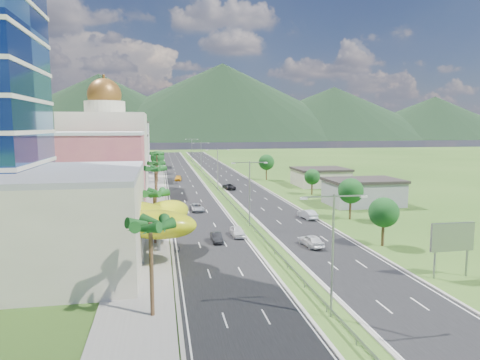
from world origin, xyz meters
TOP-DOWN VIEW (x-y plane):
  - ground at (0.00, 0.00)m, footprint 500.00×500.00m
  - road_left at (-7.50, 90.00)m, footprint 11.00×260.00m
  - road_right at (7.50, 90.00)m, footprint 11.00×260.00m
  - sidewalk_left at (-17.00, 90.00)m, footprint 7.00×260.00m
  - median_guardrail at (0.00, 71.99)m, footprint 0.10×216.06m
  - streetlight_median_a at (0.00, -25.00)m, footprint 6.04×0.25m
  - streetlight_median_b at (0.00, 10.00)m, footprint 6.04×0.25m
  - streetlight_median_c at (0.00, 50.00)m, footprint 6.04×0.25m
  - streetlight_median_d at (0.00, 95.00)m, footprint 6.04×0.25m
  - streetlight_median_e at (0.00, 140.00)m, footprint 6.04×0.25m
  - mall_podium at (-32.00, -6.00)m, footprint 30.00×24.00m
  - lime_canopy at (-20.00, -4.00)m, footprint 18.00×15.00m
  - pink_shophouse at (-28.00, 32.00)m, footprint 20.00×15.00m
  - domed_building at (-28.00, 55.00)m, footprint 20.00×20.00m
  - midrise_grey at (-27.00, 80.00)m, footprint 16.00×15.00m
  - midrise_beige at (-27.00, 102.00)m, footprint 16.00×15.00m
  - midrise_white at (-27.00, 125.00)m, footprint 16.00×15.00m
  - billboard at (17.00, -18.00)m, footprint 5.20×0.35m
  - shed_near at (28.00, 25.00)m, footprint 15.00×10.00m
  - shed_far at (30.00, 55.00)m, footprint 14.00×12.00m
  - palm_tree_a at (-15.50, -22.00)m, footprint 3.60×3.60m
  - palm_tree_b at (-15.50, 2.00)m, footprint 3.60×3.60m
  - palm_tree_c at (-15.50, 22.00)m, footprint 3.60×3.60m
  - palm_tree_d at (-15.50, 45.00)m, footprint 3.60×3.60m
  - palm_tree_e at (-15.50, 70.00)m, footprint 3.60×3.60m
  - leafy_tree_lfar at (-15.50, 95.00)m, footprint 4.90×4.90m
  - leafy_tree_ra at (16.00, -5.00)m, footprint 4.20×4.20m
  - leafy_tree_rb at (19.00, 12.00)m, footprint 4.55×4.55m
  - leafy_tree_rc at (22.00, 40.00)m, footprint 3.85×3.85m
  - leafy_tree_rd at (18.00, 70.00)m, footprint 4.90×4.90m
  - mountain_ridge at (60.00, 450.00)m, footprint 860.00×140.00m
  - car_white_near_left at (-3.20, 3.70)m, footprint 1.98×4.57m
  - car_dark_left at (-6.76, 1.19)m, footprint 1.46×4.08m
  - car_silver_mid_left at (-7.63, 24.51)m, footprint 2.75×5.35m
  - car_yellow_far_left at (-9.21, 73.41)m, footprint 2.42×5.03m
  - car_white_near_right at (5.96, -3.57)m, footprint 2.59×5.13m
  - car_silver_right at (11.55, 13.74)m, footprint 2.46×5.22m
  - car_dark_far_right at (3.25, 52.31)m, footprint 3.24×5.91m
  - motorcycle at (-12.30, -2.77)m, footprint 0.80×1.86m

SIDE VIEW (x-z plane):
  - ground at x=0.00m, z-range 0.00..0.00m
  - mountain_ridge at x=60.00m, z-range -45.00..45.00m
  - road_left at x=-7.50m, z-range 0.00..0.04m
  - road_right at x=7.50m, z-range 0.00..0.04m
  - sidewalk_left at x=-17.00m, z-range 0.00..0.12m
  - motorcycle at x=-12.30m, z-range 0.04..1.19m
  - median_guardrail at x=0.00m, z-range 0.24..1.00m
  - car_dark_left at x=-6.76m, z-range 0.04..1.38m
  - car_yellow_far_left at x=-9.21m, z-range 0.04..1.45m
  - car_silver_mid_left at x=-7.63m, z-range 0.04..1.48m
  - car_white_near_left at x=-3.20m, z-range 0.04..1.58m
  - car_dark_far_right at x=3.25m, z-range 0.04..1.61m
  - car_silver_right at x=11.55m, z-range 0.04..1.70m
  - car_white_near_right at x=5.96m, z-range 0.04..1.72m
  - shed_far at x=30.00m, z-range 0.00..4.40m
  - shed_near at x=28.00m, z-range 0.00..5.00m
  - leafy_tree_rc at x=22.00m, z-range 1.21..7.54m
  - billboard at x=17.00m, z-range 1.32..7.52m
  - leafy_tree_ra at x=16.00m, z-range 1.33..8.23m
  - lime_canopy at x=-20.00m, z-range 1.29..8.69m
  - leafy_tree_rb at x=19.00m, z-range 1.44..8.92m
  - mall_podium at x=-32.00m, z-range 0.00..11.00m
  - leafy_tree_lfar at x=-15.50m, z-range 1.55..9.60m
  - leafy_tree_rd at x=18.00m, z-range 1.55..9.60m
  - midrise_beige at x=-27.00m, z-range 0.00..13.00m
  - streetlight_median_a at x=0.00m, z-range 1.25..12.25m
  - streetlight_median_b at x=0.00m, z-range 1.25..12.25m
  - streetlight_median_c at x=0.00m, z-range 1.25..12.25m
  - streetlight_median_d at x=0.00m, z-range 1.25..12.25m
  - streetlight_median_e at x=0.00m, z-range 1.25..12.25m
  - palm_tree_b at x=-15.50m, z-range 3.01..11.11m
  - pink_shophouse at x=-28.00m, z-range 0.00..15.00m
  - palm_tree_d at x=-15.50m, z-range 3.24..11.84m
  - midrise_grey at x=-27.00m, z-range 0.00..16.00m
  - palm_tree_a at x=-15.50m, z-range 3.47..12.57m
  - palm_tree_e at x=-15.50m, z-range 3.61..13.01m
  - palm_tree_c at x=-15.50m, z-range 3.70..13.30m
  - midrise_white at x=-27.00m, z-range 0.00..18.00m
  - domed_building at x=-28.00m, z-range -3.00..25.70m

